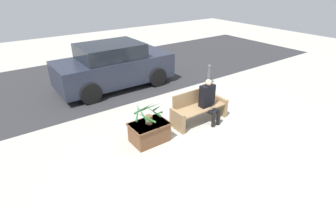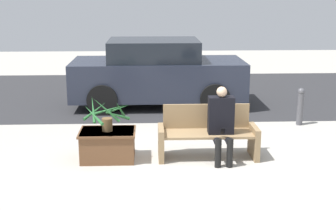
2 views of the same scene
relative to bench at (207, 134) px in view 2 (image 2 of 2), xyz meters
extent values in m
plane|color=#ADA89E|center=(-0.11, -0.48, -0.40)|extent=(30.00, 30.00, 0.00)
cube|color=#2D2D30|center=(-0.11, 5.11, -0.40)|extent=(20.00, 6.00, 0.01)
cube|color=#8C704C|center=(-0.79, -0.06, -0.13)|extent=(0.09, 0.59, 0.55)
cube|color=#8C704C|center=(0.79, -0.06, -0.13)|extent=(0.09, 0.59, 0.55)
cube|color=#8C704C|center=(0.00, -0.06, 0.03)|extent=(1.49, 0.54, 0.04)
cube|color=#8C704C|center=(0.00, 0.21, 0.26)|extent=(1.49, 0.04, 0.43)
cube|color=black|center=(0.21, -0.10, 0.36)|extent=(0.42, 0.22, 0.63)
sphere|color=tan|center=(0.21, -0.12, 0.76)|extent=(0.17, 0.17, 0.17)
cylinder|color=black|center=(0.11, -0.31, -0.01)|extent=(0.11, 0.41, 0.11)
cylinder|color=black|center=(0.30, -0.31, -0.01)|extent=(0.11, 0.41, 0.11)
cylinder|color=black|center=(0.11, -0.51, -0.16)|extent=(0.10, 0.10, 0.47)
cylinder|color=black|center=(0.30, -0.51, -0.16)|extent=(0.10, 0.10, 0.47)
cube|color=black|center=(0.21, -0.33, 0.15)|extent=(0.07, 0.09, 0.12)
cube|color=brown|center=(-1.68, -0.08, -0.15)|extent=(0.88, 0.62, 0.50)
cube|color=brown|center=(-1.68, -0.08, 0.08)|extent=(0.93, 0.67, 0.04)
cylinder|color=brown|center=(-1.68, -0.08, 0.21)|extent=(0.17, 0.17, 0.21)
cone|color=#26602D|center=(-1.46, -0.12, 0.48)|extent=(0.14, 0.48, 0.37)
cone|color=#26602D|center=(-1.51, 0.12, 0.43)|extent=(0.44, 0.39, 0.27)
cone|color=#26602D|center=(-1.65, 0.19, 0.40)|extent=(0.55, 0.11, 0.22)
cone|color=#26602D|center=(-1.89, 0.08, 0.41)|extent=(0.37, 0.47, 0.23)
cone|color=#26602D|center=(-1.90, -0.12, 0.49)|extent=(0.14, 0.47, 0.38)
cone|color=#26602D|center=(-1.88, -0.24, 0.42)|extent=(0.38, 0.45, 0.26)
cone|color=#26602D|center=(-1.67, -0.28, 0.51)|extent=(0.44, 0.08, 0.42)
cone|color=#26602D|center=(-1.52, -0.27, 0.43)|extent=(0.44, 0.38, 0.26)
cube|color=#232838|center=(-0.76, 3.75, 0.27)|extent=(4.16, 1.80, 0.89)
cube|color=black|center=(-0.86, 3.75, 0.97)|extent=(2.16, 1.66, 0.50)
cylinder|color=black|center=(0.53, 2.85, -0.05)|extent=(0.70, 0.18, 0.70)
cylinder|color=black|center=(0.53, 4.65, -0.05)|extent=(0.70, 0.18, 0.70)
cylinder|color=black|center=(-2.04, 2.85, -0.05)|extent=(0.70, 0.18, 0.70)
cylinder|color=black|center=(-2.04, 4.65, -0.05)|extent=(0.70, 0.18, 0.70)
cylinder|color=#4C4C51|center=(2.19, 1.86, -0.06)|extent=(0.13, 0.13, 0.68)
sphere|color=#4C4C51|center=(2.19, 1.86, 0.32)|extent=(0.15, 0.15, 0.15)
camera|label=1|loc=(-4.54, -4.82, 3.33)|focal=28.00mm
camera|label=2|loc=(-0.99, -7.54, 2.36)|focal=50.00mm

